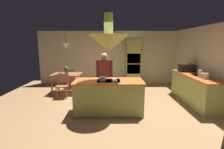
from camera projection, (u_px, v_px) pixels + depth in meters
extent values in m
plane|color=#AD7F51|center=(109.00, 110.00, 5.08)|extent=(8.16, 8.16, 0.00)
cube|color=beige|center=(109.00, 58.00, 8.24)|extent=(6.80, 0.10, 2.55)
cube|color=beige|center=(213.00, 66.00, 5.27)|extent=(0.10, 7.20, 2.55)
cube|color=#A8B259|center=(109.00, 97.00, 4.80)|extent=(1.87, 0.85, 0.90)
cube|color=orange|center=(109.00, 81.00, 4.72)|extent=(1.93, 0.91, 0.04)
cube|color=black|center=(109.00, 81.00, 4.71)|extent=(0.64, 0.52, 0.01)
cylinder|color=#B2B2B7|center=(103.00, 81.00, 4.58)|extent=(0.15, 0.15, 0.02)
cylinder|color=#B2B2B7|center=(114.00, 81.00, 4.59)|extent=(0.15, 0.15, 0.02)
cylinder|color=#B2B2B7|center=(103.00, 79.00, 4.84)|extent=(0.15, 0.15, 0.02)
cylinder|color=#B2B2B7|center=(114.00, 79.00, 4.84)|extent=(0.15, 0.15, 0.02)
cube|color=#A8B259|center=(194.00, 90.00, 5.62)|extent=(0.62, 2.47, 0.90)
cube|color=orange|center=(195.00, 76.00, 5.53)|extent=(0.66, 2.51, 0.04)
cube|color=#B2B2B7|center=(200.00, 78.00, 5.54)|extent=(0.48, 0.36, 0.16)
cube|color=#A8B259|center=(133.00, 63.00, 7.90)|extent=(0.66, 0.62, 2.16)
cube|color=black|center=(134.00, 58.00, 7.57)|extent=(0.60, 0.04, 0.44)
cube|color=black|center=(134.00, 69.00, 7.66)|extent=(0.60, 0.04, 0.44)
cube|color=#A06242|center=(67.00, 74.00, 6.80)|extent=(1.14, 0.86, 0.04)
cylinder|color=#A06242|center=(52.00, 86.00, 6.50)|extent=(0.06, 0.06, 0.72)
cylinder|color=#A06242|center=(78.00, 86.00, 6.51)|extent=(0.06, 0.06, 0.72)
cylinder|color=#A06242|center=(58.00, 81.00, 7.23)|extent=(0.06, 0.06, 0.72)
cylinder|color=#A06242|center=(82.00, 81.00, 7.23)|extent=(0.06, 0.06, 0.72)
cylinder|color=tan|center=(102.00, 92.00, 5.52)|extent=(0.14, 0.14, 0.82)
cylinder|color=tan|center=(107.00, 92.00, 5.52)|extent=(0.14, 0.14, 0.82)
cube|color=brown|center=(104.00, 70.00, 5.39)|extent=(0.36, 0.22, 0.63)
cylinder|color=brown|center=(97.00, 69.00, 5.38)|extent=(0.09, 0.09, 0.54)
cylinder|color=brown|center=(111.00, 69.00, 5.38)|extent=(0.09, 0.09, 0.54)
sphere|color=tan|center=(104.00, 56.00, 5.31)|extent=(0.22, 0.22, 0.22)
cone|color=#A8B259|center=(108.00, 43.00, 4.53)|extent=(1.10, 1.10, 0.45)
cylinder|color=#A8B259|center=(108.00, 24.00, 4.44)|extent=(0.24, 0.24, 0.55)
cone|color=beige|center=(66.00, 46.00, 6.60)|extent=(0.32, 0.32, 0.22)
cylinder|color=black|center=(65.00, 35.00, 6.52)|extent=(0.01, 0.01, 0.60)
cube|color=#A06242|center=(62.00, 86.00, 6.14)|extent=(0.40, 0.40, 0.04)
cube|color=#A06242|center=(63.00, 79.00, 6.27)|extent=(0.40, 0.04, 0.42)
cylinder|color=#A06242|center=(57.00, 93.00, 6.01)|extent=(0.04, 0.04, 0.43)
cylinder|color=#A06242|center=(66.00, 93.00, 6.01)|extent=(0.04, 0.04, 0.43)
cylinder|color=#A06242|center=(59.00, 91.00, 6.34)|extent=(0.04, 0.04, 0.43)
cylinder|color=#A06242|center=(68.00, 91.00, 6.35)|extent=(0.04, 0.04, 0.43)
cube|color=#A06242|center=(71.00, 78.00, 7.57)|extent=(0.40, 0.40, 0.04)
cube|color=#A06242|center=(70.00, 74.00, 7.35)|extent=(0.40, 0.04, 0.42)
cylinder|color=#A06242|center=(76.00, 82.00, 7.78)|extent=(0.04, 0.04, 0.43)
cylinder|color=#A06242|center=(69.00, 82.00, 7.78)|extent=(0.04, 0.04, 0.43)
cylinder|color=#A06242|center=(75.00, 84.00, 7.44)|extent=(0.04, 0.04, 0.43)
cylinder|color=#A06242|center=(67.00, 84.00, 7.44)|extent=(0.04, 0.04, 0.43)
cylinder|color=#99382D|center=(67.00, 72.00, 6.84)|extent=(0.14, 0.14, 0.12)
sphere|color=#2D722D|center=(66.00, 69.00, 6.82)|extent=(0.20, 0.20, 0.20)
cylinder|color=white|center=(60.00, 74.00, 6.57)|extent=(0.07, 0.07, 0.09)
cylinder|color=silver|center=(206.00, 76.00, 4.91)|extent=(0.13, 0.13, 0.17)
cylinder|color=silver|center=(203.00, 75.00, 5.08)|extent=(0.13, 0.13, 0.15)
cylinder|color=silver|center=(200.00, 73.00, 5.26)|extent=(0.12, 0.12, 0.21)
cube|color=#232326|center=(186.00, 68.00, 6.23)|extent=(0.46, 0.36, 0.28)
cylinder|color=#B2B2B7|center=(103.00, 79.00, 4.57)|extent=(0.18, 0.18, 0.12)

